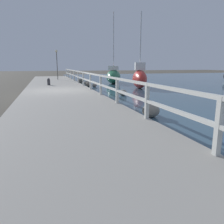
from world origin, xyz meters
The scene contains 13 objects.
ground_plane centered at (0.00, 0.00, 0.00)m, with size 120.00×120.00×0.00m, color #4C473D.
dock_walkway centered at (0.00, 0.00, 0.15)m, with size 4.13×36.00×0.29m.
railing centered at (1.97, 0.00, 0.98)m, with size 0.10×32.50×1.01m.
boulder_near_dock centered at (3.64, -1.40, 0.18)m, with size 0.48×0.43×0.36m.
boulder_upstream centered at (3.18, 4.45, 0.14)m, with size 0.38×0.34×0.28m.
boulder_far_strip centered at (2.87, 6.45, 0.18)m, with size 0.49×0.44×0.37m.
boulder_downstream centered at (2.72, -6.88, 0.23)m, with size 0.62×0.56×0.46m.
boulder_mid_strip centered at (2.73, 4.81, 0.18)m, with size 0.49×0.44×0.36m.
boulder_water_edge centered at (2.68, 8.78, 0.22)m, with size 0.59×0.53×0.44m.
mooring_bollard centered at (-0.52, 3.86, 0.56)m, with size 0.22×0.22×0.53m.
dock_lamp centered at (0.50, 10.11, 2.49)m, with size 0.25×0.25×3.03m.
sailboat_green centered at (5.83, 7.58, 0.73)m, with size 2.85×4.63×6.75m.
sailboat_red centered at (6.39, 2.43, 0.80)m, with size 1.99×3.45×5.72m.
Camera 1 is at (-0.73, -13.61, 1.79)m, focal length 35.00 mm.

